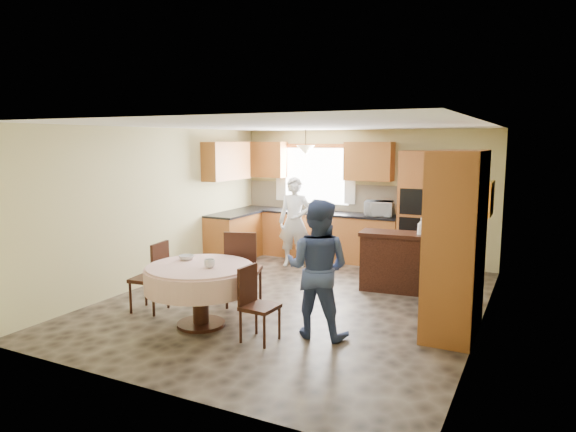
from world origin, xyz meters
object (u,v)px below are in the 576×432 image
Objects in this scene: chair_left at (154,273)px; person_sink at (295,222)px; oven_tower at (419,211)px; cupboard at (456,244)px; chair_right at (255,300)px; sideboard at (399,264)px; chair_back at (242,265)px; person_dining at (317,268)px; dining_table at (200,279)px.

person_sink is (0.57, 3.16, 0.29)m from chair_left.
oven_tower is 1.29× the size of person_sink.
cupboard is 2.45m from chair_right.
chair_left is (-3.73, -1.00, -0.56)m from cupboard.
cupboard is (1.07, -2.95, 0.03)m from oven_tower.
cupboard is at bearing -60.47° from sideboard.
person_sink reaches higher than chair_back.
chair_right is at bearing -147.86° from cupboard.
sideboard is 1.25× the size of chair_left.
cupboard is at bearing 166.21° from chair_back.
person_sink is at bearing -62.89° from person_dining.
oven_tower is 1.98× the size of chair_back.
person_dining reaches higher than sideboard.
person_dining is (-0.40, -2.23, 0.39)m from sideboard.
dining_table is 1.42× the size of chair_left.
chair_left is at bearing 85.01° from chair_right.
sideboard is 2.29m from person_sink.
chair_right is at bearing -6.64° from dining_table.
chair_left is 3.23m from person_sink.
person_sink is (-2.09, -0.79, -0.24)m from oven_tower.
person_dining is (-0.35, -3.75, -0.25)m from oven_tower.
chair_right reaches higher than sideboard.
oven_tower is at bearing 66.64° from dining_table.
cupboard reaches higher than oven_tower.
dining_table is 1.26× the size of chair_back.
chair_back is at bearing -141.17° from sideboard.
sideboard is at bearing 54.86° from dining_table.
chair_right is (0.76, -0.96, -0.11)m from chair_back.
oven_tower is 4.79m from chair_left.
person_sink reaches higher than chair_left.
oven_tower reaches higher than person_sink.
cupboard reaches higher than person_sink.
sideboard is 2.46m from chair_back.
oven_tower reaches higher than chair_right.
chair_back is at bearing -93.25° from person_sink.
person_sink is (-2.14, 0.73, 0.39)m from sideboard.
oven_tower is 0.97× the size of cupboard.
chair_back reaches higher than dining_table.
cupboard reaches higher than sideboard.
person_dining reaches higher than chair_left.
chair_left is 1.74m from chair_right.
oven_tower is at bearing -98.61° from person_dining.
chair_back is 1.24× the size of chair_right.
person_sink is at bearing -100.86° from chair_back.
sideboard is 2.87m from chair_right.
chair_right is at bearing -83.70° from person_sink.
oven_tower is 1.64m from sideboard.
oven_tower is 3.69m from chair_back.
oven_tower is at bearing 86.03° from sideboard.
chair_left is 0.89× the size of chair_back.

